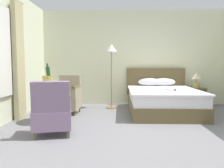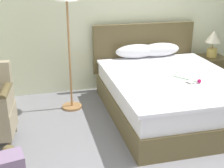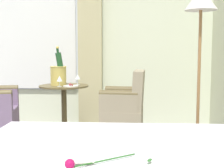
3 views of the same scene
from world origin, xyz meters
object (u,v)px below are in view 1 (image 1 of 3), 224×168
object	(u,v)px
bed	(162,99)
armchair_by_window	(68,96)
bedside_lamp	(196,78)
wine_glass_near_bucket	(58,83)
nightstand	(196,97)
armchair_facing_bed	(52,111)
floor_lamp_brass	(111,57)
wine_glass_near_edge	(49,82)
champagne_bucket	(48,80)
snack_plate	(59,87)
side_table_round	(51,102)

from	to	relation	value
bed	armchair_by_window	xyz separation A→B (m)	(-2.25, -0.21, 0.09)
bed	bedside_lamp	xyz separation A→B (m)	(1.05, 0.70, 0.48)
bedside_lamp	wine_glass_near_bucket	size ratio (longest dim) A/B	3.08
nightstand	armchair_facing_bed	size ratio (longest dim) A/B	0.59
floor_lamp_brass	armchair_facing_bed	bearing A→B (deg)	-110.46
nightstand	wine_glass_near_edge	world-z (taller)	wine_glass_near_edge
floor_lamp_brass	champagne_bucket	xyz separation A→B (m)	(-1.19, -1.55, -0.52)
armchair_facing_bed	bed	bearing A→B (deg)	41.50
bed	nightstand	xyz separation A→B (m)	(1.05, 0.70, -0.05)
snack_plate	nightstand	bearing A→B (deg)	25.81
side_table_round	armchair_facing_bed	bearing A→B (deg)	-71.38
floor_lamp_brass	snack_plate	bearing A→B (deg)	-126.94
bed	wine_glass_near_bucket	distance (m)	2.53
bedside_lamp	champagne_bucket	xyz separation A→B (m)	(-3.49, -1.80, 0.05)
armchair_by_window	armchair_facing_bed	world-z (taller)	armchair_facing_bed
bed	side_table_round	distance (m)	2.62
armchair_facing_bed	side_table_round	bearing A→B (deg)	108.62
floor_lamp_brass	wine_glass_near_edge	distance (m)	1.89
bedside_lamp	wine_glass_near_bucket	xyz separation A→B (m)	(-3.31, -1.75, -0.02)
floor_lamp_brass	snack_plate	xyz separation A→B (m)	(-1.02, -1.36, -0.67)
wine_glass_near_bucket	side_table_round	bearing A→B (deg)	171.16
nightstand	floor_lamp_brass	distance (m)	2.56
bedside_lamp	wine_glass_near_edge	xyz separation A→B (m)	(-3.54, -1.55, -0.01)
snack_plate	champagne_bucket	bearing A→B (deg)	-130.55
bed	champagne_bucket	bearing A→B (deg)	-155.81
nightstand	bedside_lamp	distance (m)	0.53
bed	bedside_lamp	size ratio (longest dim) A/B	5.14
bedside_lamp	wine_glass_near_bucket	world-z (taller)	bedside_lamp
nightstand	wine_glass_near_bucket	xyz separation A→B (m)	(-3.31, -1.75, 0.52)
bedside_lamp	champagne_bucket	world-z (taller)	champagne_bucket
nightstand	armchair_facing_bed	distance (m)	4.09
nightstand	bedside_lamp	size ratio (longest dim) A/B	1.26
bed	snack_plate	xyz separation A→B (m)	(-2.27, -0.90, 0.38)
wine_glass_near_bucket	wine_glass_near_edge	bearing A→B (deg)	138.92
bedside_lamp	snack_plate	size ratio (longest dim) A/B	2.18
side_table_round	armchair_facing_bed	size ratio (longest dim) A/B	0.76
bed	nightstand	distance (m)	1.26
bedside_lamp	bed	bearing A→B (deg)	-146.21
side_table_round	armchair_facing_bed	distance (m)	0.90
nightstand	floor_lamp_brass	bearing A→B (deg)	-173.89
champagne_bucket	wine_glass_near_bucket	world-z (taller)	champagne_bucket
floor_lamp_brass	side_table_round	world-z (taller)	floor_lamp_brass
champagne_bucket	armchair_facing_bed	distance (m)	0.95
floor_lamp_brass	armchair_by_window	xyz separation A→B (m)	(-1.00, -0.67, -0.96)
bedside_lamp	snack_plate	world-z (taller)	bedside_lamp
side_table_round	wine_glass_near_bucket	distance (m)	0.41
armchair_by_window	bed	bearing A→B (deg)	5.41
bedside_lamp	armchair_by_window	bearing A→B (deg)	-164.49
armchair_by_window	bedside_lamp	bearing A→B (deg)	15.51
champagne_bucket	snack_plate	world-z (taller)	champagne_bucket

